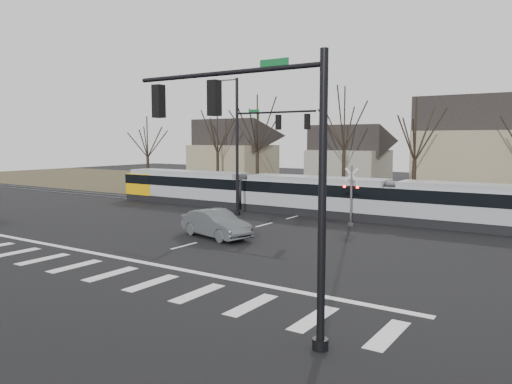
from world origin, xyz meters
The scene contains 15 objects.
ground centered at (0.00, 0.00, 0.00)m, with size 140.00×140.00×0.00m, color black.
grass_verge centered at (0.00, 32.00, 0.01)m, with size 140.00×28.00×0.01m, color #38331E.
crosswalk centered at (0.00, -4.00, 0.01)m, with size 27.00×2.60×0.01m.
stop_line centered at (0.00, -1.80, 0.01)m, with size 28.00×0.35×0.01m, color silver.
lane_dashes centered at (0.00, 16.00, 0.01)m, with size 0.18×30.00×0.01m.
rail_pair centered at (0.00, 15.80, 0.03)m, with size 90.00×1.52×0.06m.
tram centered at (0.65, 16.00, 1.58)m, with size 38.15×2.83×2.89m.
sedan centered at (-0.02, 4.80, 0.81)m, with size 5.17×2.95×1.61m, color #4B4F52.
signal_pole_near_right centered at (10.11, -6.00, 5.17)m, with size 6.72×0.44×8.00m.
signal_pole_far centered at (-2.41, 12.50, 5.70)m, with size 9.28×0.44×10.20m.
rail_crossing_signal centered at (5.00, 12.79, 1.89)m, with size 1.08×0.36×4.00m.
tree_row centered at (2.00, 26.00, 5.00)m, with size 59.20×7.20×10.00m.
house_a centered at (-20.00, 34.00, 4.46)m, with size 9.72×8.64×8.60m.
house_b centered at (-5.00, 36.00, 3.97)m, with size 8.64×7.56×7.65m.
house_c centered at (9.00, 33.00, 5.23)m, with size 10.80×8.64×10.10m.
Camera 1 is at (17.72, -17.83, 5.67)m, focal length 35.00 mm.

